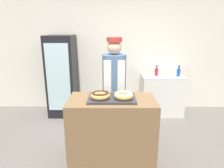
{
  "coord_description": "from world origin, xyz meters",
  "views": [
    {
      "loc": [
        0.01,
        -2.51,
        1.89
      ],
      "look_at": [
        0.0,
        0.1,
        1.15
      ],
      "focal_mm": 32.0,
      "sensor_mm": 36.0,
      "label": 1
    }
  ],
  "objects_px": {
    "donut_chocolate_glaze": "(100,95)",
    "chest_freezer": "(161,94)",
    "brownie_back_left": "(104,93)",
    "baker_person": "(114,88)",
    "bottle_blue": "(178,72)",
    "brownie_back_right": "(120,93)",
    "serving_tray": "(112,98)",
    "beverage_fridge": "(62,76)",
    "bottle_red": "(156,72)",
    "donut_light_glaze": "(124,95)"
  },
  "relations": [
    {
      "from": "donut_chocolate_glaze",
      "to": "chest_freezer",
      "type": "height_order",
      "value": "donut_chocolate_glaze"
    },
    {
      "from": "brownie_back_left",
      "to": "baker_person",
      "type": "relative_size",
      "value": 0.05
    },
    {
      "from": "bottle_blue",
      "to": "baker_person",
      "type": "bearing_deg",
      "value": -143.22
    },
    {
      "from": "donut_chocolate_glaze",
      "to": "brownie_back_right",
      "type": "distance_m",
      "value": 0.32
    },
    {
      "from": "baker_person",
      "to": "bottle_blue",
      "type": "height_order",
      "value": "baker_person"
    },
    {
      "from": "serving_tray",
      "to": "baker_person",
      "type": "distance_m",
      "value": 0.65
    },
    {
      "from": "donut_chocolate_glaze",
      "to": "bottle_blue",
      "type": "bearing_deg",
      "value": 47.42
    },
    {
      "from": "baker_person",
      "to": "beverage_fridge",
      "type": "bearing_deg",
      "value": 136.14
    },
    {
      "from": "beverage_fridge",
      "to": "donut_chocolate_glaze",
      "type": "bearing_deg",
      "value": -61.89
    },
    {
      "from": "beverage_fridge",
      "to": "bottle_red",
      "type": "relative_size",
      "value": 7.53
    },
    {
      "from": "donut_light_glaze",
      "to": "serving_tray",
      "type": "bearing_deg",
      "value": 168.47
    },
    {
      "from": "donut_chocolate_glaze",
      "to": "baker_person",
      "type": "xyz_separation_m",
      "value": [
        0.19,
        0.68,
        -0.11
      ]
    },
    {
      "from": "bottle_red",
      "to": "beverage_fridge",
      "type": "bearing_deg",
      "value": -179.86
    },
    {
      "from": "serving_tray",
      "to": "bottle_blue",
      "type": "height_order",
      "value": "bottle_blue"
    },
    {
      "from": "donut_light_glaze",
      "to": "brownie_back_right",
      "type": "distance_m",
      "value": 0.19
    },
    {
      "from": "serving_tray",
      "to": "donut_light_glaze",
      "type": "bearing_deg",
      "value": -11.53
    },
    {
      "from": "brownie_back_left",
      "to": "beverage_fridge",
      "type": "distance_m",
      "value": 1.88
    },
    {
      "from": "brownie_back_left",
      "to": "beverage_fridge",
      "type": "height_order",
      "value": "beverage_fridge"
    },
    {
      "from": "brownie_back_right",
      "to": "donut_chocolate_glaze",
      "type": "bearing_deg",
      "value": -145.92
    },
    {
      "from": "donut_chocolate_glaze",
      "to": "donut_light_glaze",
      "type": "bearing_deg",
      "value": 0.0
    },
    {
      "from": "brownie_back_left",
      "to": "bottle_red",
      "type": "bearing_deg",
      "value": 56.22
    },
    {
      "from": "donut_chocolate_glaze",
      "to": "chest_freezer",
      "type": "bearing_deg",
      "value": 54.67
    },
    {
      "from": "donut_light_glaze",
      "to": "beverage_fridge",
      "type": "distance_m",
      "value": 2.17
    },
    {
      "from": "serving_tray",
      "to": "donut_light_glaze",
      "type": "xyz_separation_m",
      "value": [
        0.15,
        -0.03,
        0.05
      ]
    },
    {
      "from": "donut_light_glaze",
      "to": "beverage_fridge",
      "type": "xyz_separation_m",
      "value": [
        -1.25,
        1.76,
        -0.16
      ]
    },
    {
      "from": "brownie_back_left",
      "to": "bottle_blue",
      "type": "bearing_deg",
      "value": 45.17
    },
    {
      "from": "brownie_back_right",
      "to": "baker_person",
      "type": "distance_m",
      "value": 0.51
    },
    {
      "from": "baker_person",
      "to": "beverage_fridge",
      "type": "height_order",
      "value": "baker_person"
    },
    {
      "from": "bottle_red",
      "to": "donut_chocolate_glaze",
      "type": "bearing_deg",
      "value": -122.16
    },
    {
      "from": "baker_person",
      "to": "chest_freezer",
      "type": "distance_m",
      "value": 1.6
    },
    {
      "from": "brownie_back_left",
      "to": "bottle_red",
      "type": "distance_m",
      "value": 1.92
    },
    {
      "from": "brownie_back_left",
      "to": "beverage_fridge",
      "type": "bearing_deg",
      "value": 121.95
    },
    {
      "from": "donut_chocolate_glaze",
      "to": "bottle_red",
      "type": "relative_size",
      "value": 1.12
    },
    {
      "from": "donut_light_glaze",
      "to": "beverage_fridge",
      "type": "height_order",
      "value": "beverage_fridge"
    },
    {
      "from": "chest_freezer",
      "to": "bottle_blue",
      "type": "height_order",
      "value": "bottle_blue"
    },
    {
      "from": "brownie_back_right",
      "to": "bottle_red",
      "type": "height_order",
      "value": "bottle_red"
    },
    {
      "from": "baker_person",
      "to": "chest_freezer",
      "type": "bearing_deg",
      "value": 45.72
    },
    {
      "from": "donut_chocolate_glaze",
      "to": "brownie_back_left",
      "type": "relative_size",
      "value": 2.71
    },
    {
      "from": "donut_chocolate_glaze",
      "to": "baker_person",
      "type": "bearing_deg",
      "value": 74.44
    },
    {
      "from": "serving_tray",
      "to": "beverage_fridge",
      "type": "relative_size",
      "value": 0.36
    },
    {
      "from": "donut_chocolate_glaze",
      "to": "brownie_back_left",
      "type": "height_order",
      "value": "donut_chocolate_glaze"
    },
    {
      "from": "beverage_fridge",
      "to": "baker_person",
      "type": "bearing_deg",
      "value": -43.86
    },
    {
      "from": "beverage_fridge",
      "to": "bottle_red",
      "type": "xyz_separation_m",
      "value": [
        2.05,
        0.01,
        0.1
      ]
    },
    {
      "from": "donut_chocolate_glaze",
      "to": "brownie_back_left",
      "type": "xyz_separation_m",
      "value": [
        0.05,
        0.18,
        -0.03
      ]
    },
    {
      "from": "brownie_back_left",
      "to": "chest_freezer",
      "type": "bearing_deg",
      "value": 52.84
    },
    {
      "from": "donut_light_glaze",
      "to": "bottle_blue",
      "type": "distance_m",
      "value": 2.13
    },
    {
      "from": "brownie_back_left",
      "to": "bottle_red",
      "type": "xyz_separation_m",
      "value": [
        1.06,
        1.59,
        -0.04
      ]
    },
    {
      "from": "bottle_blue",
      "to": "beverage_fridge",
      "type": "bearing_deg",
      "value": 178.86
    },
    {
      "from": "donut_light_glaze",
      "to": "bottle_red",
      "type": "bearing_deg",
      "value": 65.59
    },
    {
      "from": "donut_light_glaze",
      "to": "brownie_back_left",
      "type": "height_order",
      "value": "donut_light_glaze"
    }
  ]
}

